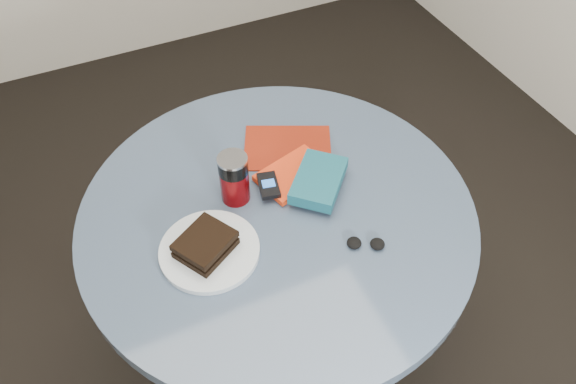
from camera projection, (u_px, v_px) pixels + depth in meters
name	position (u px, v px, depth m)	size (l,w,h in m)	color
ground	(280.00, 347.00, 1.97)	(4.00, 4.00, 0.00)	black
table	(278.00, 248.00, 1.53)	(1.00, 1.00, 0.75)	black
plate	(210.00, 251.00, 1.32)	(0.24, 0.24, 0.02)	silver
sandwich	(205.00, 244.00, 1.29)	(0.16, 0.15, 0.04)	black
soda_can	(234.00, 178.00, 1.39)	(0.09, 0.09, 0.14)	#590407
pepper_grinder	(228.00, 186.00, 1.40)	(0.04, 0.04, 0.08)	#4F3522
magazine	(288.00, 148.00, 1.56)	(0.24, 0.18, 0.00)	maroon
red_book	(294.00, 174.00, 1.48)	(0.19, 0.12, 0.02)	red
novel	(319.00, 180.00, 1.43)	(0.17, 0.11, 0.03)	#134C5B
mp3_player	(269.00, 185.00, 1.43)	(0.07, 0.09, 0.02)	black
headphones	(366.00, 243.00, 1.33)	(0.10, 0.07, 0.02)	black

